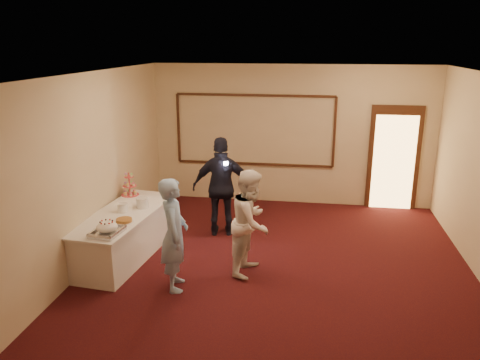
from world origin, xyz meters
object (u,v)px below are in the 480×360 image
(tart, at_px, (124,221))
(guest, at_px, (222,187))
(woman, at_px, (251,222))
(cupcake_stand, at_px, (130,186))
(plate_stack_a, at_px, (123,208))
(buffet_table, at_px, (125,234))
(pavlova_tray, at_px, (107,229))
(plate_stack_b, at_px, (142,203))
(man, at_px, (174,234))

(tart, xyz_separation_m, guest, (1.23, 1.58, 0.12))
(woman, height_order, guest, guest)
(tart, bearing_deg, cupcake_stand, 107.83)
(cupcake_stand, xyz_separation_m, plate_stack_a, (0.21, -0.85, -0.09))
(buffet_table, distance_m, cupcake_stand, 1.07)
(pavlova_tray, relative_size, plate_stack_b, 2.69)
(man, xyz_separation_m, woman, (1.01, 0.66, -0.01))
(man, bearing_deg, tart, 49.45)
(tart, bearing_deg, plate_stack_b, 86.22)
(woman, bearing_deg, cupcake_stand, 76.86)
(buffet_table, height_order, man, man)
(plate_stack_a, height_order, man, man)
(pavlova_tray, distance_m, woman, 2.12)
(buffet_table, height_order, tart, tart)
(cupcake_stand, bearing_deg, woman, -24.74)
(woman, bearing_deg, guest, 38.93)
(cupcake_stand, relative_size, woman, 0.28)
(plate_stack_a, bearing_deg, buffet_table, -56.70)
(buffet_table, relative_size, plate_stack_b, 11.72)
(man, relative_size, woman, 1.01)
(cupcake_stand, xyz_separation_m, man, (1.35, -1.75, -0.11))
(woman, bearing_deg, pavlova_tray, 120.09)
(buffet_table, xyz_separation_m, plate_stack_a, (-0.02, 0.03, 0.46))
(plate_stack_a, distance_m, tart, 0.48)
(plate_stack_a, distance_m, plate_stack_b, 0.35)
(buffet_table, bearing_deg, plate_stack_b, 51.35)
(pavlova_tray, xyz_separation_m, tart, (0.06, 0.47, -0.05))
(cupcake_stand, bearing_deg, guest, 10.15)
(guest, bearing_deg, woman, 107.80)
(guest, bearing_deg, pavlova_tray, 48.25)
(pavlova_tray, distance_m, guest, 2.43)
(pavlova_tray, bearing_deg, guest, 57.79)
(pavlova_tray, xyz_separation_m, plate_stack_a, (-0.14, 0.91, -0.01))
(buffet_table, bearing_deg, pavlova_tray, -82.37)
(cupcake_stand, xyz_separation_m, guest, (1.64, 0.29, -0.02))
(pavlova_tray, distance_m, tart, 0.48)
(tart, bearing_deg, man, -26.34)
(woman, bearing_deg, plate_stack_b, 87.42)
(guest, bearing_deg, buffet_table, 30.40)
(cupcake_stand, height_order, man, man)
(tart, bearing_deg, pavlova_tray, -97.46)
(pavlova_tray, bearing_deg, cupcake_stand, 101.30)
(plate_stack_a, relative_size, woman, 0.11)
(pavlova_tray, relative_size, guest, 0.30)
(woman, bearing_deg, tart, 107.42)
(buffet_table, height_order, plate_stack_b, plate_stack_b)
(buffet_table, bearing_deg, woman, -5.39)
(buffet_table, relative_size, tart, 8.52)
(pavlova_tray, height_order, cupcake_stand, cupcake_stand)
(plate_stack_b, relative_size, woman, 0.13)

